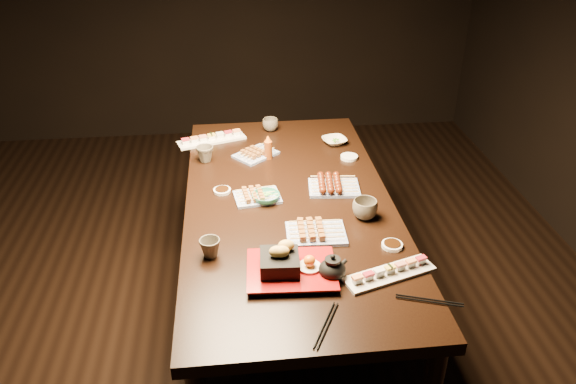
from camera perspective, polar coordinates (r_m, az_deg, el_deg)
The scene contains 23 objects.
ground at distance 2.90m, azimuth -4.00°, elevation -14.04°, with size 5.00×5.00×0.00m, color black.
dining_table at distance 2.66m, azimuth 0.12°, elevation -7.91°, with size 0.90×1.80×0.75m, color black.
sushi_platter_near at distance 2.05m, azimuth 10.29°, elevation -7.86°, with size 0.34×0.09×0.04m, color white, non-canonical shape.
sushi_platter_far at distance 3.02m, azimuth -7.79°, elevation 5.51°, with size 0.36×0.10×0.04m, color white, non-canonical shape.
yakitori_plate_center at distance 2.47m, azimuth -3.14°, elevation -0.16°, with size 0.20×0.14×0.05m, color #828EB6, non-canonical shape.
yakitori_plate_right at distance 2.22m, azimuth 2.87°, elevation -3.78°, with size 0.23×0.17×0.06m, color #828EB6, non-canonical shape.
yakitori_plate_left at distance 2.84m, azimuth -3.31°, elevation 4.16°, with size 0.20×0.15×0.05m, color #828EB6, non-canonical shape.
tsukune_plate at distance 2.54m, azimuth 4.71°, elevation 0.84°, with size 0.23×0.17×0.06m, color #828EB6, non-canonical shape.
edamame_bowl_green at distance 2.45m, azimuth -2.26°, elevation -0.57°, with size 0.12×0.12×0.04m, color #339D77.
edamame_bowl_cream at distance 2.98m, azimuth 4.74°, elevation 5.20°, with size 0.12×0.12×0.03m, color beige.
tempura_tray at distance 2.00m, azimuth 0.36°, elevation -7.02°, with size 0.32×0.25×0.12m, color black, non-canonical shape.
teacup_near_left at distance 2.12m, azimuth -7.92°, elevation -5.64°, with size 0.08×0.08×0.07m, color #514A3E.
teacup_mid_right at distance 2.34m, azimuth 7.82°, elevation -1.72°, with size 0.10×0.10×0.08m, color #514A3E.
teacup_far_left at distance 2.81m, azimuth -8.43°, elevation 3.84°, with size 0.09×0.09×0.08m, color #514A3E.
teacup_far_right at distance 3.12m, azimuth -1.81°, elevation 6.86°, with size 0.09×0.09×0.07m, color #514A3E.
teapot at distance 2.00m, azimuth 4.53°, elevation -7.58°, with size 0.11×0.11×0.10m, color black, non-canonical shape.
condiment_bottle at distance 2.80m, azimuth -2.03°, elevation 4.59°, with size 0.04×0.04×0.12m, color brown.
sauce_dish_west at distance 2.54m, azimuth -6.71°, elevation 0.14°, with size 0.08×0.08×0.01m, color white.
sauce_dish_east at distance 2.83m, azimuth 6.23°, elevation 3.54°, with size 0.09×0.09×0.02m, color white.
sauce_dish_se at distance 2.20m, azimuth 10.52°, elevation -5.34°, with size 0.08×0.08×0.01m, color white.
sauce_dish_nw at distance 3.04m, azimuth -7.79°, elevation 5.32°, with size 0.08×0.08×0.01m, color white.
chopsticks_near at distance 1.84m, azimuth 3.89°, elevation -13.33°, with size 0.22×0.02×0.01m, color black, non-canonical shape.
chopsticks_se at distance 1.98m, azimuth 14.16°, elevation -10.67°, with size 0.22×0.02×0.01m, color black, non-canonical shape.
Camera 1 is at (-0.03, -2.09, 2.01)m, focal length 35.00 mm.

